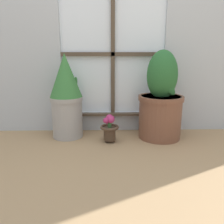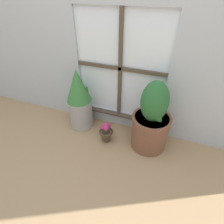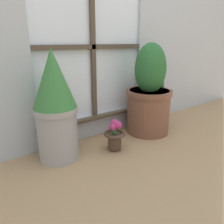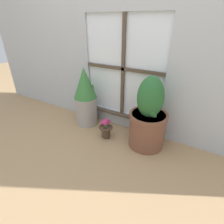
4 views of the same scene
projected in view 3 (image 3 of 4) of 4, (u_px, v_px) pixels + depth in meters
The scene contains 4 objects.
ground_plane at pixel (133, 157), 1.53m from camera, with size 10.00×10.00×0.00m, color tan.
potted_plant_left at pixel (55, 106), 1.41m from camera, with size 0.28×0.28×0.74m.
potted_plant_right at pixel (149, 96), 1.87m from camera, with size 0.39×0.39×0.77m.
flower_vase at pixel (115, 134), 1.60m from camera, with size 0.16×0.16×0.24m.
Camera 3 is at (-0.94, -1.00, 0.78)m, focal length 35.00 mm.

